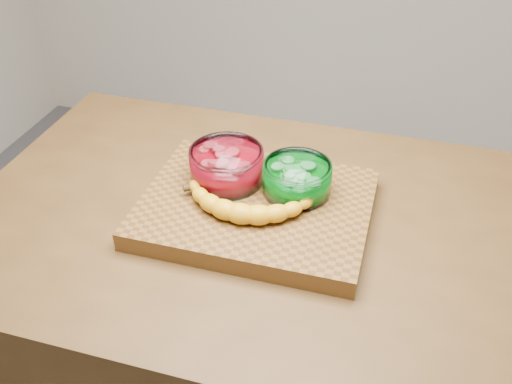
# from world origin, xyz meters

# --- Properties ---
(counter) EXTENTS (1.20, 0.80, 0.90)m
(counter) POSITION_xyz_m (0.00, 0.00, 0.45)
(counter) COLOR #4F3417
(counter) RESTS_ON ground
(cutting_board) EXTENTS (0.45, 0.35, 0.04)m
(cutting_board) POSITION_xyz_m (0.00, 0.00, 0.92)
(cutting_board) COLOR brown
(cutting_board) RESTS_ON counter
(bowl_red) EXTENTS (0.15, 0.15, 0.07)m
(bowl_red) POSITION_xyz_m (-0.08, 0.05, 0.97)
(bowl_red) COLOR white
(bowl_red) RESTS_ON cutting_board
(bowl_green) EXTENTS (0.14, 0.14, 0.06)m
(bowl_green) POSITION_xyz_m (0.07, 0.05, 0.97)
(bowl_green) COLOR white
(bowl_green) RESTS_ON cutting_board
(banana) EXTENTS (0.29, 0.13, 0.04)m
(banana) POSITION_xyz_m (-0.01, -0.04, 0.96)
(banana) COLOR orange
(banana) RESTS_ON cutting_board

